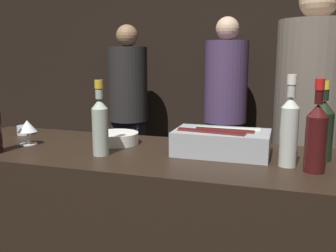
# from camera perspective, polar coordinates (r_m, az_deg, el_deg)

# --- Properties ---
(wall_back_chalkboard) EXTENTS (6.40, 0.06, 2.80)m
(wall_back_chalkboard) POSITION_cam_1_polar(r_m,az_deg,el_deg) (3.94, 10.43, 10.27)
(wall_back_chalkboard) COLOR black
(wall_back_chalkboard) RESTS_ON ground_plane
(ice_bin_with_bottles) EXTENTS (0.42, 0.24, 0.12)m
(ice_bin_with_bottles) POSITION_cam_1_polar(r_m,az_deg,el_deg) (1.68, 8.13, -2.25)
(ice_bin_with_bottles) COLOR #9EA0A5
(ice_bin_with_bottles) RESTS_ON bar_counter
(bowl_white) EXTENTS (0.21, 0.21, 0.06)m
(bowl_white) POSITION_cam_1_polar(r_m,az_deg,el_deg) (1.89, -7.78, -1.79)
(bowl_white) COLOR silver
(bowl_white) RESTS_ON bar_counter
(wine_glass) EXTENTS (0.09, 0.09, 0.12)m
(wine_glass) POSITION_cam_1_polar(r_m,az_deg,el_deg) (1.97, -20.65, -0.15)
(wine_glass) COLOR silver
(wine_glass) RESTS_ON bar_counter
(candle_votive) EXTENTS (0.08, 0.08, 0.05)m
(candle_votive) POSITION_cam_1_polar(r_m,az_deg,el_deg) (2.24, -21.04, -0.58)
(candle_votive) COLOR silver
(candle_votive) RESTS_ON bar_counter
(red_wine_bottle_tall) EXTENTS (0.08, 0.08, 0.35)m
(red_wine_bottle_tall) POSITION_cam_1_polar(r_m,az_deg,el_deg) (1.50, 21.65, -1.24)
(red_wine_bottle_tall) COLOR #380F0F
(red_wine_bottle_tall) RESTS_ON bar_counter
(rose_wine_bottle) EXTENTS (0.07, 0.07, 0.33)m
(rose_wine_bottle) POSITION_cam_1_polar(r_m,az_deg,el_deg) (1.66, -10.31, 0.37)
(rose_wine_bottle) COLOR #9EA899
(rose_wine_bottle) RESTS_ON bar_counter
(white_wine_bottle) EXTENTS (0.07, 0.07, 0.36)m
(white_wine_bottle) POSITION_cam_1_polar(r_m,az_deg,el_deg) (1.54, 17.98, -0.23)
(white_wine_bottle) COLOR #B2B7AD
(white_wine_bottle) RESTS_ON bar_counter
(champagne_bottle) EXTENTS (0.09, 0.09, 0.34)m
(champagne_bottle) POSITION_cam_1_polar(r_m,az_deg,el_deg) (1.69, 22.50, -0.30)
(champagne_bottle) COLOR black
(champagne_bottle) RESTS_ON bar_counter
(person_in_hoodie) EXTENTS (0.38, 0.38, 1.71)m
(person_in_hoodie) POSITION_cam_1_polar(r_m,az_deg,el_deg) (3.73, -6.06, 3.40)
(person_in_hoodie) COLOR black
(person_in_hoodie) RESTS_ON ground_plane
(person_blond_tee) EXTENTS (0.39, 0.39, 1.76)m
(person_blond_tee) POSITION_cam_1_polar(r_m,az_deg,el_deg) (3.51, 8.74, 3.35)
(person_blond_tee) COLOR black
(person_blond_tee) RESTS_ON ground_plane
(person_grey_polo) EXTENTS (0.42, 0.42, 1.82)m
(person_grey_polo) POSITION_cam_1_polar(r_m,az_deg,el_deg) (2.33, 20.81, -0.04)
(person_grey_polo) COLOR black
(person_grey_polo) RESTS_ON ground_plane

